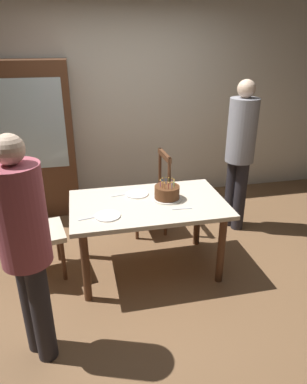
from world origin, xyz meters
TOP-DOWN VIEW (x-y plane):
  - ground at (0.00, 0.00)m, footprint 6.40×6.40m
  - back_wall at (0.00, 1.85)m, footprint 6.40×0.10m
  - dining_table at (0.00, 0.00)m, footprint 1.43×0.87m
  - birthday_cake at (0.19, 0.04)m, footprint 0.28×0.28m
  - plate_near_celebrant at (-0.39, -0.20)m, footprint 0.22×0.22m
  - plate_far_side at (-0.07, 0.20)m, footprint 0.22×0.22m
  - fork_near_celebrant at (-0.55, -0.20)m, footprint 0.18×0.05m
  - fork_far_side at (-0.23, 0.21)m, footprint 0.18×0.04m
  - fork_near_guest at (0.27, -0.20)m, footprint 0.18×0.03m
  - chair_spindle_back at (0.17, 0.76)m, footprint 0.46×0.46m
  - chair_upholstered at (-1.10, 0.13)m, footprint 0.51×0.51m
  - person_celebrant at (-0.97, -0.82)m, footprint 0.32×0.32m
  - person_guest at (1.18, 0.63)m, footprint 0.32×0.32m
  - china_cabinet at (-1.19, 1.56)m, footprint 1.10×0.45m

SIDE VIEW (x-z plane):
  - ground at x=0.00m, z-range 0.00..0.00m
  - chair_spindle_back at x=0.17m, z-range -0.02..0.93m
  - chair_upholstered at x=-1.10m, z-range 0.06..1.01m
  - dining_table at x=0.00m, z-range 0.27..1.00m
  - fork_near_celebrant at x=-0.55m, z-range 0.73..0.74m
  - fork_far_side at x=-0.23m, z-range 0.73..0.74m
  - fork_near_guest at x=0.27m, z-range 0.73..0.74m
  - plate_near_celebrant at x=-0.39m, z-range 0.73..0.75m
  - plate_far_side at x=-0.07m, z-range 0.73..0.75m
  - birthday_cake at x=0.19m, z-range 0.70..0.89m
  - person_celebrant at x=-0.97m, z-range 0.11..1.76m
  - china_cabinet at x=-1.19m, z-range 0.00..1.90m
  - person_guest at x=1.18m, z-range 0.13..1.86m
  - back_wall at x=0.00m, z-range 0.00..2.60m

